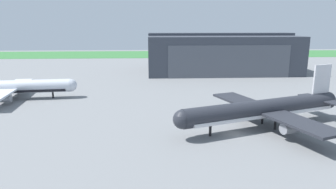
# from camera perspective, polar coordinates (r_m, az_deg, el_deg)

# --- Properties ---
(ground_plane) EXTENTS (440.00, 440.00, 0.00)m
(ground_plane) POSITION_cam_1_polar(r_m,az_deg,el_deg) (69.35, 12.35, -7.25)
(ground_plane) COLOR slate
(grass_field_strip) EXTENTS (440.00, 56.00, 0.08)m
(grass_field_strip) POSITION_cam_1_polar(r_m,az_deg,el_deg) (244.77, 1.16, 7.55)
(grass_field_strip) COLOR #38753C
(grass_field_strip) RESTS_ON ground_plane
(maintenance_hangar) EXTENTS (71.57, 39.73, 19.21)m
(maintenance_hangar) POSITION_cam_1_polar(r_m,az_deg,el_deg) (157.24, 9.64, 7.60)
(maintenance_hangar) COLOR #383D47
(maintenance_hangar) RESTS_ON ground_plane
(airliner_far_right) EXTENTS (39.88, 32.35, 13.37)m
(airliner_far_right) POSITION_cam_1_polar(r_m,az_deg,el_deg) (109.08, -27.09, 1.19)
(airliner_far_right) COLOR silver
(airliner_far_right) RESTS_ON ground_plane
(airliner_near_left) EXTENTS (42.86, 36.84, 13.91)m
(airliner_near_left) POSITION_cam_1_polar(r_m,az_deg,el_deg) (73.98, 17.42, -2.66)
(airliner_near_left) COLOR #282B33
(airliner_near_left) RESTS_ON ground_plane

